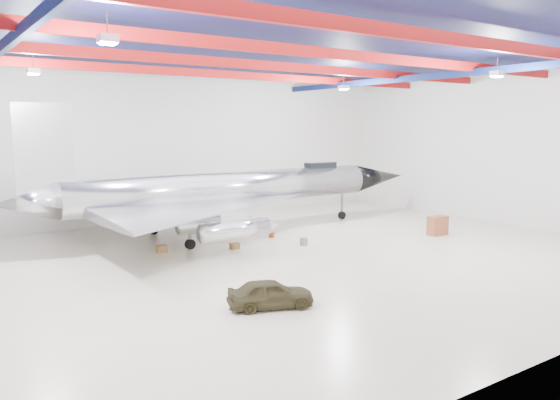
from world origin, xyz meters
TOP-DOWN VIEW (x-y plane):
  - floor at (0.00, 0.00)m, footprint 40.00×40.00m
  - wall_back at (0.00, 15.00)m, footprint 40.00×0.00m
  - wall_right at (20.00, 0.00)m, footprint 0.00×30.00m
  - ceiling at (0.00, 0.00)m, footprint 40.00×40.00m
  - ceiling_structure at (0.00, 0.00)m, footprint 39.50×29.50m
  - jet_aircraft at (1.80, 7.59)m, footprint 30.17×17.52m
  - jeep at (-4.17, -6.29)m, footprint 3.60×2.43m
  - desk at (12.66, -0.41)m, footprint 1.37×0.73m
  - crate_ply at (-4.07, 4.96)m, footprint 0.64×0.54m
  - engine_drum at (3.69, 2.09)m, footprint 0.56×0.56m
  - parts_bin at (1.57, 7.62)m, footprint 0.66×0.58m
  - tool_chest at (3.32, 5.00)m, footprint 0.47×0.47m
  - oil_barrel at (-0.24, 3.46)m, footprint 0.53×0.43m
  - spares_box at (4.66, 7.09)m, footprint 0.44×0.44m

SIDE VIEW (x-z plane):
  - floor at x=0.00m, z-range 0.00..0.00m
  - spares_box at x=4.66m, z-range 0.00..0.33m
  - tool_chest at x=3.32m, z-range 0.00..0.34m
  - oil_barrel at x=-0.24m, z-range 0.00..0.35m
  - parts_bin at x=1.57m, z-range 0.00..0.39m
  - crate_ply at x=-4.07m, z-range 0.00..0.42m
  - engine_drum at x=3.69m, z-range 0.00..0.42m
  - jeep at x=-4.17m, z-range 0.00..1.14m
  - desk at x=12.66m, z-range 0.00..1.23m
  - jet_aircraft at x=1.80m, z-range -1.42..6.82m
  - wall_back at x=0.00m, z-range -14.50..25.50m
  - wall_right at x=20.00m, z-range -9.50..20.50m
  - ceiling_structure at x=0.00m, z-range 9.79..10.86m
  - ceiling at x=0.00m, z-range 11.00..11.00m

